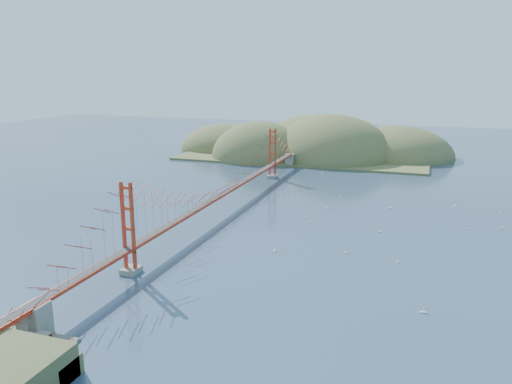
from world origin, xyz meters
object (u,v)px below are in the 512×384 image
(bridge, at_px, (223,173))
(sailboat_0, at_px, (306,216))
(fort, at_px, (27,339))
(sailboat_2, at_px, (346,252))

(bridge, distance_m, sailboat_0, 16.61)
(fort, xyz_separation_m, sailboat_0, (14.71, 48.75, -0.52))
(bridge, xyz_separation_m, sailboat_0, (15.11, 0.77, -6.87))
(bridge, relative_size, fort, 25.51)
(fort, height_order, sailboat_2, fort)
(sailboat_2, relative_size, sailboat_0, 1.20)
(fort, height_order, sailboat_0, fort)
(fort, xyz_separation_m, sailboat_2, (24.02, 33.62, -0.51))
(fort, bearing_deg, bridge, 90.48)
(bridge, distance_m, fort, 48.40)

